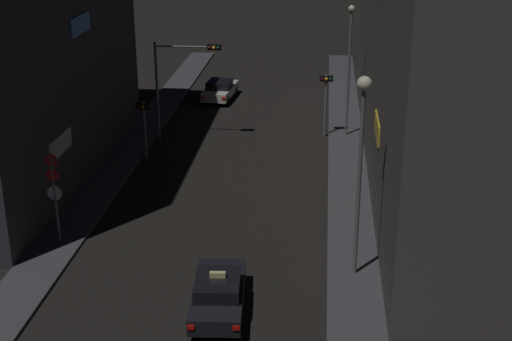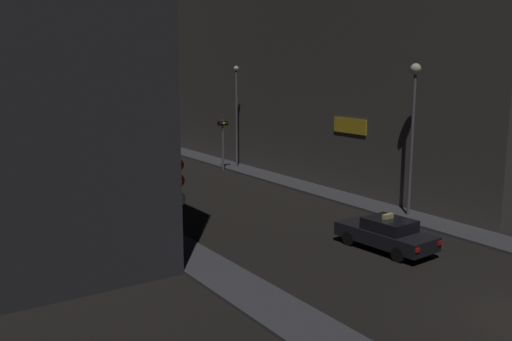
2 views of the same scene
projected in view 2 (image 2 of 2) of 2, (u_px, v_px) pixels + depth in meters
The scene contains 11 objects.
sidewalk_left at pixel (93, 196), 33.67m from camera, with size 2.07×52.32×0.13m, color #424247.
sidewalk_right at pixel (262, 175), 40.47m from camera, with size 2.07×52.32×0.13m, color #424247.
building_facade_right at pixel (346, 11), 41.00m from camera, with size 11.54×34.51×23.94m.
taxi at pixel (386, 234), 23.90m from camera, with size 2.10×4.56×1.62m.
far_car at pixel (95, 156), 44.67m from camera, with size 2.19×4.59×1.42m.
traffic_light_overhead at pixel (121, 123), 35.96m from camera, with size 3.94×0.42×5.93m.
traffic_light_left_kerb at pixel (120, 160), 32.70m from camera, with size 0.80×0.42×3.33m.
traffic_light_right_kerb at pixel (223, 135), 42.08m from camera, with size 0.80×0.42×3.88m.
sign_pole_left at pixel (179, 196), 23.36m from camera, with size 0.63×0.10×3.93m.
street_lamp_near_block at pixel (414, 110), 28.19m from camera, with size 0.55×0.55×7.90m.
street_lamp_far_block at pixel (236, 107), 42.54m from camera, with size 0.40×0.40×7.81m.
Camera 2 is at (-16.10, -8.67, 7.84)m, focal length 38.68 mm.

